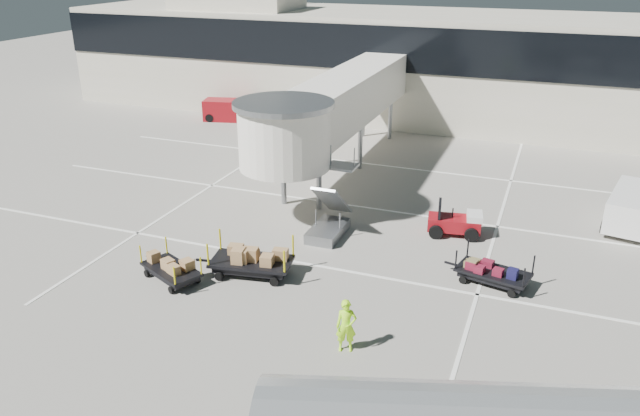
{
  "coord_description": "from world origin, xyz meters",
  "views": [
    {
      "loc": [
        7.89,
        -20.12,
        12.57
      ],
      "look_at": [
        -1.25,
        3.6,
        2.0
      ],
      "focal_mm": 35.0,
      "sensor_mm": 36.0,
      "label": 1
    }
  ],
  "objects_px": {
    "baggage_tug": "(456,223)",
    "suitcase_cart": "(493,273)",
    "ground_worker": "(346,326)",
    "belt_loader": "(231,110)",
    "box_cart_near": "(252,262)",
    "minivan": "(633,205)",
    "box_cart_far": "(171,270)"
  },
  "relations": [
    {
      "from": "baggage_tug",
      "to": "suitcase_cart",
      "type": "xyz_separation_m",
      "value": [
        2.23,
        -4.23,
        -0.11
      ]
    },
    {
      "from": "baggage_tug",
      "to": "ground_worker",
      "type": "bearing_deg",
      "value": -109.51
    },
    {
      "from": "belt_loader",
      "to": "suitcase_cart",
      "type": "bearing_deg",
      "value": -54.6
    },
    {
      "from": "box_cart_near",
      "to": "baggage_tug",
      "type": "bearing_deg",
      "value": 34.49
    },
    {
      "from": "baggage_tug",
      "to": "minivan",
      "type": "relative_size",
      "value": 0.53
    },
    {
      "from": "baggage_tug",
      "to": "box_cart_far",
      "type": "xyz_separation_m",
      "value": [
        -10.08,
        -8.66,
        -0.12
      ]
    },
    {
      "from": "box_cart_near",
      "to": "minivan",
      "type": "relative_size",
      "value": 0.84
    },
    {
      "from": "suitcase_cart",
      "to": "box_cart_far",
      "type": "distance_m",
      "value": 13.08
    },
    {
      "from": "ground_worker",
      "to": "minivan",
      "type": "distance_m",
      "value": 17.72
    },
    {
      "from": "baggage_tug",
      "to": "minivan",
      "type": "xyz_separation_m",
      "value": [
        7.85,
        4.17,
        0.48
      ]
    },
    {
      "from": "box_cart_near",
      "to": "belt_loader",
      "type": "height_order",
      "value": "belt_loader"
    },
    {
      "from": "suitcase_cart",
      "to": "minivan",
      "type": "distance_m",
      "value": 10.13
    },
    {
      "from": "baggage_tug",
      "to": "box_cart_far",
      "type": "height_order",
      "value": "baggage_tug"
    },
    {
      "from": "suitcase_cart",
      "to": "minivan",
      "type": "height_order",
      "value": "minivan"
    },
    {
      "from": "baggage_tug",
      "to": "belt_loader",
      "type": "xyz_separation_m",
      "value": [
        -20.29,
        15.22,
        0.22
      ]
    },
    {
      "from": "suitcase_cart",
      "to": "box_cart_near",
      "type": "bearing_deg",
      "value": -150.74
    },
    {
      "from": "ground_worker",
      "to": "minivan",
      "type": "xyz_separation_m",
      "value": [
        9.69,
        14.84,
        0.12
      ]
    },
    {
      "from": "belt_loader",
      "to": "minivan",
      "type": "bearing_deg",
      "value": -35.22
    },
    {
      "from": "belt_loader",
      "to": "box_cart_far",
      "type": "bearing_deg",
      "value": -80.63
    },
    {
      "from": "minivan",
      "to": "belt_loader",
      "type": "relative_size",
      "value": 1.07
    },
    {
      "from": "box_cart_near",
      "to": "minivan",
      "type": "bearing_deg",
      "value": 26.76
    },
    {
      "from": "box_cart_near",
      "to": "ground_worker",
      "type": "xyz_separation_m",
      "value": [
        5.36,
        -3.62,
        0.34
      ]
    },
    {
      "from": "ground_worker",
      "to": "belt_loader",
      "type": "relative_size",
      "value": 0.41
    },
    {
      "from": "suitcase_cart",
      "to": "box_cart_near",
      "type": "height_order",
      "value": "box_cart_near"
    },
    {
      "from": "minivan",
      "to": "suitcase_cart",
      "type": "bearing_deg",
      "value": -112.44
    },
    {
      "from": "ground_worker",
      "to": "belt_loader",
      "type": "bearing_deg",
      "value": 104.44
    },
    {
      "from": "minivan",
      "to": "belt_loader",
      "type": "bearing_deg",
      "value": 169.94
    },
    {
      "from": "box_cart_near",
      "to": "suitcase_cart",
      "type": "bearing_deg",
      "value": 6.74
    },
    {
      "from": "box_cart_near",
      "to": "ground_worker",
      "type": "bearing_deg",
      "value": -43.98
    },
    {
      "from": "ground_worker",
      "to": "belt_loader",
      "type": "distance_m",
      "value": 31.79
    },
    {
      "from": "baggage_tug",
      "to": "box_cart_near",
      "type": "bearing_deg",
      "value": -145.3
    },
    {
      "from": "baggage_tug",
      "to": "box_cart_near",
      "type": "height_order",
      "value": "baggage_tug"
    }
  ]
}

